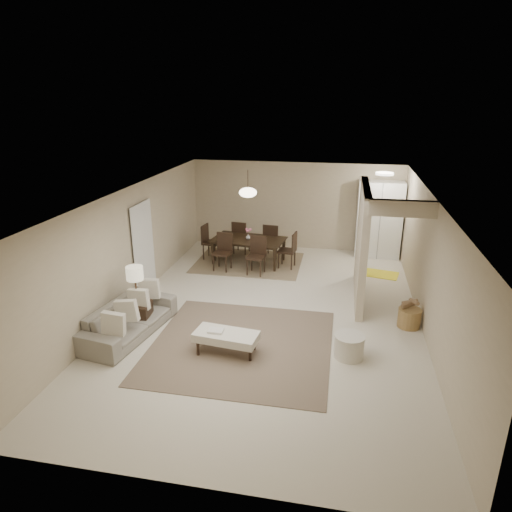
% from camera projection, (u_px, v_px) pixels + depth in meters
% --- Properties ---
extents(floor, '(9.00, 9.00, 0.00)m').
position_uv_depth(floor, '(270.00, 314.00, 9.41)').
color(floor, beige).
rests_on(floor, ground).
extents(ceiling, '(9.00, 9.00, 0.00)m').
position_uv_depth(ceiling, '(271.00, 195.00, 8.58)').
color(ceiling, white).
rests_on(ceiling, back_wall).
extents(back_wall, '(6.00, 0.00, 6.00)m').
position_uv_depth(back_wall, '(295.00, 206.00, 13.16)').
color(back_wall, tan).
rests_on(back_wall, floor).
extents(left_wall, '(0.00, 9.00, 9.00)m').
position_uv_depth(left_wall, '(129.00, 248.00, 9.53)').
color(left_wall, tan).
rests_on(left_wall, floor).
extents(right_wall, '(0.00, 9.00, 9.00)m').
position_uv_depth(right_wall, '(430.00, 268.00, 8.46)').
color(right_wall, tan).
rests_on(right_wall, floor).
extents(partition, '(0.15, 2.50, 2.50)m').
position_uv_depth(partition, '(362.00, 244.00, 9.83)').
color(partition, tan).
rests_on(partition, floor).
extents(doorway, '(0.04, 0.90, 2.04)m').
position_uv_depth(doorway, '(143.00, 250.00, 10.16)').
color(doorway, black).
rests_on(doorway, floor).
extents(pantry_cabinet, '(1.20, 0.55, 2.10)m').
position_uv_depth(pantry_cabinet, '(379.00, 220.00, 12.48)').
color(pantry_cabinet, white).
rests_on(pantry_cabinet, floor).
extents(flush_light, '(0.44, 0.44, 0.05)m').
position_uv_depth(flush_light, '(385.00, 174.00, 11.14)').
color(flush_light, white).
rests_on(flush_light, ceiling).
extents(living_rug, '(3.20, 3.20, 0.01)m').
position_uv_depth(living_rug, '(241.00, 345.00, 8.25)').
color(living_rug, brown).
rests_on(living_rug, floor).
extents(sofa, '(2.23, 1.16, 0.62)m').
position_uv_depth(sofa, '(129.00, 319.00, 8.54)').
color(sofa, gray).
rests_on(sofa, floor).
extents(ottoman_bench, '(1.16, 0.63, 0.40)m').
position_uv_depth(ottoman_bench, '(226.00, 337.00, 7.91)').
color(ottoman_bench, beige).
rests_on(ottoman_bench, living_rug).
extents(side_table, '(0.50, 0.50, 0.50)m').
position_uv_depth(side_table, '(139.00, 316.00, 8.81)').
color(side_table, black).
rests_on(side_table, floor).
extents(table_lamp, '(0.32, 0.32, 0.76)m').
position_uv_depth(table_lamp, '(135.00, 277.00, 8.54)').
color(table_lamp, '#492F1F').
rests_on(table_lamp, side_table).
extents(round_pouf, '(0.53, 0.53, 0.41)m').
position_uv_depth(round_pouf, '(349.00, 346.00, 7.82)').
color(round_pouf, beige).
rests_on(round_pouf, floor).
extents(wicker_basket, '(0.47, 0.47, 0.37)m').
position_uv_depth(wicker_basket, '(409.00, 318.00, 8.86)').
color(wicker_basket, brown).
rests_on(wicker_basket, floor).
extents(dining_rug, '(2.80, 2.10, 0.01)m').
position_uv_depth(dining_rug, '(248.00, 263.00, 12.30)').
color(dining_rug, '#7C694C').
rests_on(dining_rug, floor).
extents(dining_table, '(2.02, 1.30, 0.67)m').
position_uv_depth(dining_table, '(248.00, 251.00, 12.19)').
color(dining_table, black).
rests_on(dining_table, dining_rug).
extents(dining_chairs, '(2.59, 2.01, 0.95)m').
position_uv_depth(dining_chairs, '(248.00, 246.00, 12.14)').
color(dining_chairs, black).
rests_on(dining_chairs, dining_rug).
extents(vase, '(0.16, 0.16, 0.14)m').
position_uv_depth(vase, '(248.00, 237.00, 12.05)').
color(vase, silver).
rests_on(vase, dining_table).
extents(yellow_mat, '(1.09, 0.79, 0.01)m').
position_uv_depth(yellow_mat, '(378.00, 274.00, 11.53)').
color(yellow_mat, yellow).
rests_on(yellow_mat, floor).
extents(pendant_light, '(0.46, 0.46, 0.71)m').
position_uv_depth(pendant_light, '(248.00, 192.00, 11.66)').
color(pendant_light, '#492F1F').
rests_on(pendant_light, ceiling).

